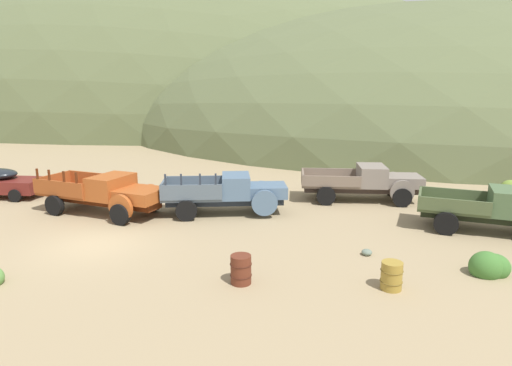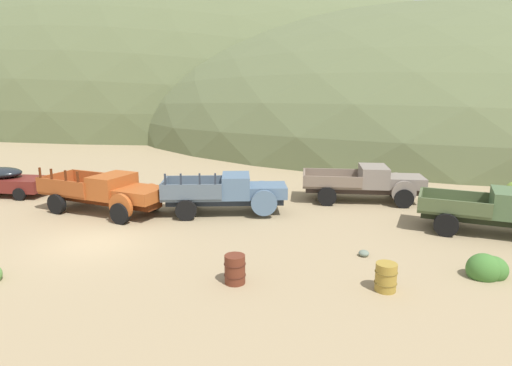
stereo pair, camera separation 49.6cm
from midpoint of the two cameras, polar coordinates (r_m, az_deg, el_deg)
name	(u,v)px [view 2 (the right image)]	position (r m, az deg, el deg)	size (l,w,h in m)	color
ground_plane	(94,243)	(18.13, -19.68, -7.39)	(300.00, 300.00, 0.00)	#998460
hill_far_right	(184,119)	(80.54, -9.20, 8.24)	(116.11, 69.59, 48.45)	#56603D
hill_distant	(421,124)	(74.03, 20.97, 7.19)	(89.33, 89.79, 33.72)	#56603D
car_oxblood	(9,181)	(27.57, -29.24, 0.22)	(4.81, 2.09, 1.57)	maroon
truck_oxide_orange	(111,193)	(21.69, -17.80, -1.23)	(6.63, 3.85, 2.16)	#51220D
truck_chalk_blue	(233,193)	(20.67, -2.36, -1.28)	(6.05, 3.15, 2.16)	#262D39
truck_primer_gray	(372,183)	(23.66, 15.48, 0.02)	(6.28, 2.70, 1.89)	#3D322D
truck_weathered_green	(506,212)	(20.42, 30.50, -3.31)	(6.04, 3.46, 1.89)	#232B1B
oil_drum_foreground	(386,277)	(13.83, 17.66, -11.67)	(0.67, 0.67, 0.86)	olive
oil_drum_spare	(235,269)	(13.66, -1.73, -11.23)	(0.68, 0.68, 0.91)	#5B2819
bush_near_barrel	(487,269)	(16.11, 28.84, -9.86)	(1.31, 1.14, 1.02)	#3D702D
rock_flat	(364,253)	(16.33, 14.80, -8.90)	(0.37, 0.39, 0.22)	slate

